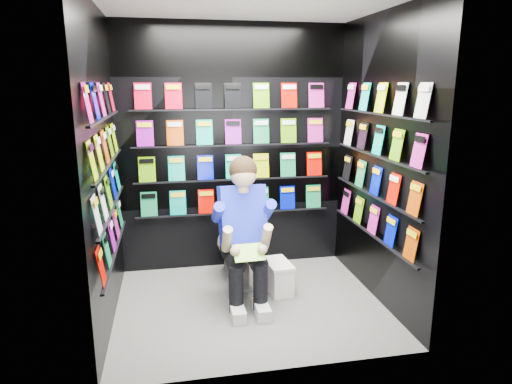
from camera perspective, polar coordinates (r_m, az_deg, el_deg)
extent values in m
plane|color=#5C5C5A|center=(4.32, -0.75, -13.91)|extent=(2.40, 2.40, 0.00)
plane|color=white|center=(3.89, -0.88, 22.56)|extent=(2.40, 2.40, 0.00)
cube|color=black|center=(4.87, -2.90, 5.34)|extent=(2.40, 0.04, 2.60)
cube|color=black|center=(2.94, 2.64, -0.01)|extent=(2.40, 0.04, 2.60)
cube|color=black|center=(3.87, -18.58, 2.57)|extent=(0.04, 2.00, 2.60)
cube|color=black|center=(4.27, 15.27, 3.75)|extent=(0.04, 2.00, 2.60)
imported|color=white|center=(4.66, -2.49, -6.86)|extent=(0.46, 0.77, 0.73)
cube|color=white|center=(4.52, 2.76, -10.67)|extent=(0.24, 0.39, 0.27)
cube|color=white|center=(4.47, 2.78, -8.91)|extent=(0.26, 0.41, 0.03)
cube|color=green|center=(3.91, -0.92, -7.58)|extent=(0.27, 0.17, 0.11)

